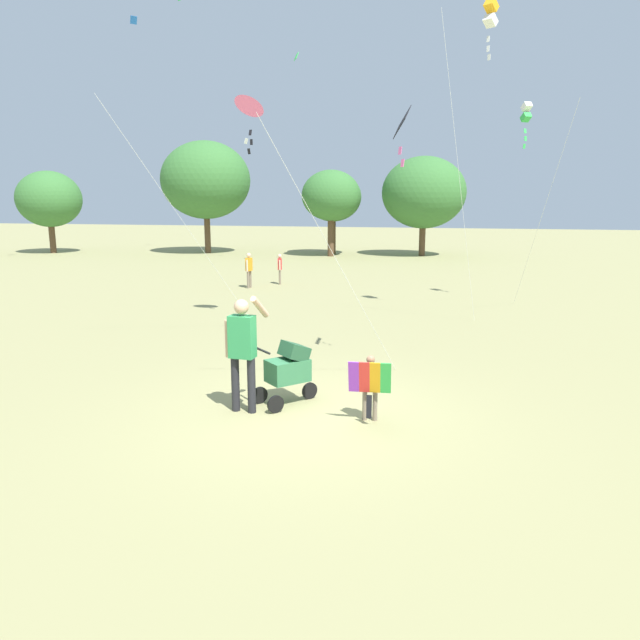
{
  "coord_description": "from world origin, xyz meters",
  "views": [
    {
      "loc": [
        2.13,
        -8.39,
        3.27
      ],
      "look_at": [
        0.01,
        0.98,
        1.3
      ],
      "focal_mm": 33.38,
      "sensor_mm": 36.0,
      "label": 1
    }
  ],
  "objects": [
    {
      "name": "ground_plane",
      "position": [
        0.0,
        0.0,
        0.0
      ],
      "size": [
        120.0,
        120.0,
        0.0
      ],
      "primitive_type": "plane",
      "color": "#938E5B"
    },
    {
      "name": "treeline_distant",
      "position": [
        -9.0,
        25.49,
        3.77
      ],
      "size": [
        26.29,
        7.04,
        6.6
      ],
      "color": "brown",
      "rests_on": "ground"
    },
    {
      "name": "child_with_butterfly_kite",
      "position": [
        0.99,
        -0.03,
        0.62
      ],
      "size": [
        0.63,
        0.37,
        1.01
      ],
      "color": "#7F705B",
      "rests_on": "ground"
    },
    {
      "name": "person_adult_flyer",
      "position": [
        -0.98,
        -0.04,
        1.07
      ],
      "size": [
        0.6,
        0.54,
        1.86
      ],
      "color": "#232328",
      "rests_on": "ground"
    },
    {
      "name": "stroller",
      "position": [
        -0.39,
        0.47,
        0.61
      ],
      "size": [
        0.96,
        0.99,
        1.03
      ],
      "color": "black",
      "rests_on": "ground"
    },
    {
      "name": "kite_adult_black",
      "position": [
        1.01,
        2.69,
        4.34
      ],
      "size": [
        1.99,
        3.08,
        4.92
      ],
      "color": "black",
      "rests_on": "ground"
    },
    {
      "name": "kite_orange_delta",
      "position": [
        2.72,
        8.02,
        7.66
      ],
      "size": [
        1.36,
        1.61,
        8.07
      ],
      "color": "#F4A319",
      "rests_on": "ground"
    },
    {
      "name": "kite_green_novelty",
      "position": [
        -2.95,
        6.1,
        5.43
      ],
      "size": [
        2.4,
        4.02,
        5.73
      ],
      "color": "pink",
      "rests_on": "ground"
    },
    {
      "name": "kite_blue_high",
      "position": [
        4.02,
        10.99,
        5.7
      ],
      "size": [
        1.03,
        3.75,
        6.07
      ],
      "color": "white",
      "rests_on": "ground"
    },
    {
      "name": "person_red_shirt",
      "position": [
        -5.27,
        12.38,
        0.77
      ],
      "size": [
        0.19,
        0.42,
        1.3
      ],
      "color": "#7F705B",
      "rests_on": "ground"
    },
    {
      "name": "person_sitting_far",
      "position": [
        -4.44,
        13.55,
        0.69
      ],
      "size": [
        0.22,
        0.36,
        1.17
      ],
      "color": "#7F705B",
      "rests_on": "ground"
    }
  ]
}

